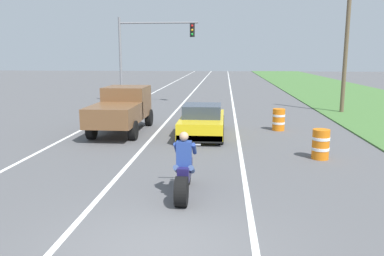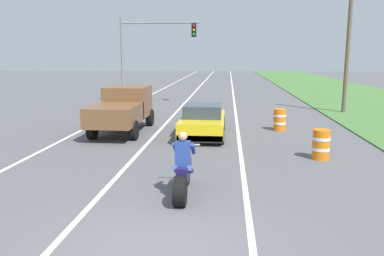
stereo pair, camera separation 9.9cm
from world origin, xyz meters
name	(u,v)px [view 2 (the right image)]	position (x,y,z in m)	size (l,w,h in m)	color
ground_plane	(152,249)	(0.00, 0.00, 0.00)	(160.00, 160.00, 0.00)	#565659
lane_stripe_left_solid	(131,105)	(-5.40, 20.00, 0.00)	(0.14, 120.00, 0.01)	white
lane_stripe_right_solid	(235,106)	(1.80, 20.00, 0.00)	(0.14, 120.00, 0.01)	white
lane_stripe_centre_dashed	(182,106)	(-1.80, 20.00, 0.00)	(0.14, 120.00, 0.01)	white
motorcycle_with_rider	(183,173)	(0.26, 2.66, 0.59)	(0.70, 2.21, 1.62)	black
sports_car_yellow	(203,121)	(0.28, 10.02, 0.63)	(1.84, 4.30, 1.37)	yellow
pickup_truck_left_lane_brown	(123,108)	(-3.36, 10.55, 1.11)	(2.02, 4.80, 1.98)	brown
traffic_light_mast_near	(147,46)	(-4.35, 20.78, 4.06)	(5.55, 0.34, 6.00)	gray
utility_pole_roadside	(348,52)	(8.26, 17.56, 3.60)	(0.24, 0.24, 7.21)	brown
construction_barrel_nearest	(321,144)	(4.42, 6.57, 0.50)	(0.58, 0.58, 1.00)	orange
construction_barrel_mid	(280,120)	(3.70, 11.55, 0.50)	(0.58, 0.58, 1.00)	orange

